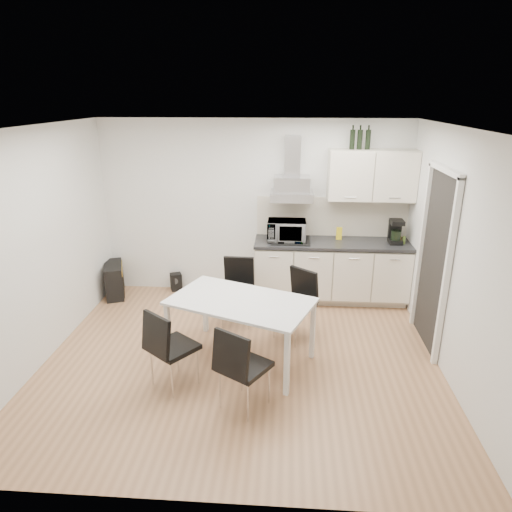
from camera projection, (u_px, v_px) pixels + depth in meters
The scene contains 15 objects.
ground at pixel (241, 358), 5.31m from camera, with size 4.50×4.50×0.00m, color tan.
wall_back at pixel (254, 209), 6.76m from camera, with size 4.50×0.10×2.60m, color silver.
wall_front at pixel (209, 353), 3.00m from camera, with size 4.50×0.10×2.60m, color silver.
wall_left at pixel (37, 249), 5.03m from camera, with size 0.10×4.00×2.60m, color silver.
wall_right at pixel (455, 258), 4.73m from camera, with size 0.10×4.00×2.60m, color silver.
ceiling at pixel (239, 127), 4.45m from camera, with size 4.50×4.50×0.00m, color white.
doorway at pixel (433, 262), 5.34m from camera, with size 0.08×1.04×2.10m, color white.
kitchenette at pixel (334, 247), 6.59m from camera, with size 2.22×0.64×2.52m.
dining_table at pixel (241, 306), 5.08m from camera, with size 1.76×1.39×0.75m.
chair_far_left at pixel (237, 293), 6.00m from camera, with size 0.44×0.50×0.88m, color black, non-canonical shape.
chair_far_right at pixel (294, 306), 5.62m from camera, with size 0.44×0.50×0.88m, color black, non-canonical shape.
chair_near_left at pixel (174, 348), 4.69m from camera, with size 0.44×0.50×0.88m, color black, non-canonical shape.
chair_near_right at pixel (244, 367), 4.36m from camera, with size 0.44×0.50×0.88m, color black, non-canonical shape.
guitar_amp at pixel (114, 280), 6.92m from camera, with size 0.45×0.65×0.50m.
floor_speaker at pixel (176, 282), 7.13m from camera, with size 0.16×0.15×0.27m, color black.
Camera 1 is at (0.49, -4.59, 2.90)m, focal length 32.00 mm.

